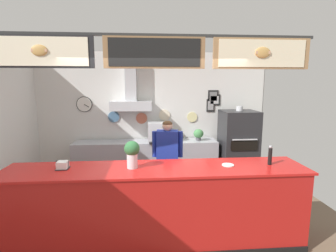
{
  "coord_description": "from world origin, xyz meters",
  "views": [
    {
      "loc": [
        -0.1,
        -3.46,
        2.17
      ],
      "look_at": [
        0.23,
        0.73,
        1.47
      ],
      "focal_mm": 27.2,
      "sensor_mm": 36.0,
      "label": 1
    }
  ],
  "objects_px": {
    "basil_vase": "(132,154)",
    "potted_oregano": "(174,136)",
    "shop_worker": "(167,161)",
    "condiment_plate": "(228,165)",
    "pizza_oven": "(238,147)",
    "potted_thyme": "(198,134)",
    "espresso_machine": "(159,132)",
    "pepper_grinder": "(270,155)",
    "napkin_holder": "(63,165)"
  },
  "relations": [
    {
      "from": "basil_vase",
      "to": "potted_oregano",
      "type": "bearing_deg",
      "value": 70.65
    },
    {
      "from": "shop_worker",
      "to": "condiment_plate",
      "type": "xyz_separation_m",
      "value": [
        0.73,
        -1.12,
        0.27
      ]
    },
    {
      "from": "pizza_oven",
      "to": "potted_thyme",
      "type": "xyz_separation_m",
      "value": [
        -0.84,
        0.14,
        0.28
      ]
    },
    {
      "from": "shop_worker",
      "to": "potted_oregano",
      "type": "relative_size",
      "value": 7.84
    },
    {
      "from": "pizza_oven",
      "to": "espresso_machine",
      "type": "distance_m",
      "value": 1.75
    },
    {
      "from": "potted_oregano",
      "to": "basil_vase",
      "type": "xyz_separation_m",
      "value": [
        -0.77,
        -2.2,
        0.23
      ]
    },
    {
      "from": "potted_thyme",
      "to": "pepper_grinder",
      "type": "bearing_deg",
      "value": -76.32
    },
    {
      "from": "espresso_machine",
      "to": "napkin_holder",
      "type": "distance_m",
      "value": 2.53
    },
    {
      "from": "espresso_machine",
      "to": "potted_oregano",
      "type": "distance_m",
      "value": 0.34
    },
    {
      "from": "napkin_holder",
      "to": "pizza_oven",
      "type": "bearing_deg",
      "value": 33.54
    },
    {
      "from": "napkin_holder",
      "to": "condiment_plate",
      "type": "relative_size",
      "value": 0.99
    },
    {
      "from": "pizza_oven",
      "to": "espresso_machine",
      "type": "height_order",
      "value": "pizza_oven"
    },
    {
      "from": "shop_worker",
      "to": "pepper_grinder",
      "type": "distance_m",
      "value": 1.77
    },
    {
      "from": "pizza_oven",
      "to": "napkin_holder",
      "type": "bearing_deg",
      "value": -146.46
    },
    {
      "from": "pepper_grinder",
      "to": "potted_thyme",
      "type": "bearing_deg",
      "value": 103.68
    },
    {
      "from": "potted_oregano",
      "to": "pepper_grinder",
      "type": "distance_m",
      "value": 2.46
    },
    {
      "from": "potted_thyme",
      "to": "napkin_holder",
      "type": "height_order",
      "value": "napkin_holder"
    },
    {
      "from": "potted_thyme",
      "to": "basil_vase",
      "type": "height_order",
      "value": "basil_vase"
    },
    {
      "from": "shop_worker",
      "to": "basil_vase",
      "type": "relative_size",
      "value": 4.31
    },
    {
      "from": "potted_oregano",
      "to": "condiment_plate",
      "type": "xyz_separation_m",
      "value": [
        0.5,
        -2.2,
        0.05
      ]
    },
    {
      "from": "shop_worker",
      "to": "napkin_holder",
      "type": "bearing_deg",
      "value": 44.07
    },
    {
      "from": "potted_thyme",
      "to": "potted_oregano",
      "type": "distance_m",
      "value": 0.54
    },
    {
      "from": "napkin_holder",
      "to": "shop_worker",
      "type": "bearing_deg",
      "value": 37.21
    },
    {
      "from": "shop_worker",
      "to": "condiment_plate",
      "type": "relative_size",
      "value": 9.6
    },
    {
      "from": "napkin_holder",
      "to": "basil_vase",
      "type": "bearing_deg",
      "value": -2.13
    },
    {
      "from": "potted_thyme",
      "to": "condiment_plate",
      "type": "xyz_separation_m",
      "value": [
        -0.04,
        -2.19,
        0.01
      ]
    },
    {
      "from": "basil_vase",
      "to": "condiment_plate",
      "type": "relative_size",
      "value": 2.23
    },
    {
      "from": "espresso_machine",
      "to": "potted_oregano",
      "type": "relative_size",
      "value": 2.57
    },
    {
      "from": "condiment_plate",
      "to": "pepper_grinder",
      "type": "bearing_deg",
      "value": -0.69
    },
    {
      "from": "potted_oregano",
      "to": "condiment_plate",
      "type": "height_order",
      "value": "potted_oregano"
    },
    {
      "from": "espresso_machine",
      "to": "condiment_plate",
      "type": "xyz_separation_m",
      "value": [
        0.83,
        -2.19,
        -0.04
      ]
    },
    {
      "from": "potted_thyme",
      "to": "pepper_grinder",
      "type": "xyz_separation_m",
      "value": [
        0.54,
        -2.2,
        0.14
      ]
    },
    {
      "from": "pizza_oven",
      "to": "potted_oregano",
      "type": "bearing_deg",
      "value": 173.81
    },
    {
      "from": "basil_vase",
      "to": "napkin_holder",
      "type": "bearing_deg",
      "value": 177.87
    },
    {
      "from": "espresso_machine",
      "to": "pizza_oven",
      "type": "bearing_deg",
      "value": -4.72
    },
    {
      "from": "shop_worker",
      "to": "pepper_grinder",
      "type": "relative_size",
      "value": 5.74
    },
    {
      "from": "espresso_machine",
      "to": "basil_vase",
      "type": "xyz_separation_m",
      "value": [
        -0.44,
        -2.19,
        0.14
      ]
    },
    {
      "from": "pizza_oven",
      "to": "potted_oregano",
      "type": "xyz_separation_m",
      "value": [
        -1.38,
        0.15,
        0.24
      ]
    },
    {
      "from": "potted_thyme",
      "to": "condiment_plate",
      "type": "bearing_deg",
      "value": -90.99
    },
    {
      "from": "shop_worker",
      "to": "napkin_holder",
      "type": "xyz_separation_m",
      "value": [
        -1.43,
        -1.09,
        0.31
      ]
    },
    {
      "from": "napkin_holder",
      "to": "pepper_grinder",
      "type": "relative_size",
      "value": 0.59
    },
    {
      "from": "potted_oregano",
      "to": "basil_vase",
      "type": "bearing_deg",
      "value": -109.35
    },
    {
      "from": "potted_oregano",
      "to": "pepper_grinder",
      "type": "height_order",
      "value": "pepper_grinder"
    },
    {
      "from": "shop_worker",
      "to": "potted_thyme",
      "type": "relative_size",
      "value": 6.1
    },
    {
      "from": "basil_vase",
      "to": "espresso_machine",
      "type": "bearing_deg",
      "value": 78.59
    },
    {
      "from": "espresso_machine",
      "to": "basil_vase",
      "type": "relative_size",
      "value": 1.41
    },
    {
      "from": "napkin_holder",
      "to": "potted_thyme",
      "type": "bearing_deg",
      "value": 44.49
    },
    {
      "from": "potted_oregano",
      "to": "basil_vase",
      "type": "height_order",
      "value": "basil_vase"
    },
    {
      "from": "pepper_grinder",
      "to": "basil_vase",
      "type": "relative_size",
      "value": 0.75
    },
    {
      "from": "pizza_oven",
      "to": "potted_oregano",
      "type": "relative_size",
      "value": 8.66
    }
  ]
}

